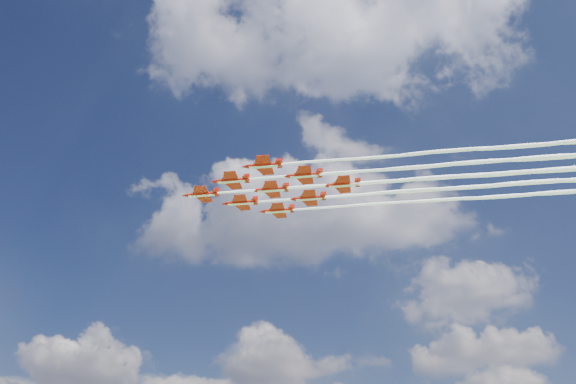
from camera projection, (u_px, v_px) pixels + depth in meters
name	position (u px, v px, depth m)	size (l,w,h in m)	color
jet_lead	(451.00, 177.00, 151.69)	(145.80, 12.31, 2.74)	#A91409
jet_row2_port	(493.00, 161.00, 145.16)	(145.80, 12.31, 2.74)	#A91409
jet_row2_starb	(485.00, 186.00, 155.87)	(145.80, 12.31, 2.74)	#A91409
jet_row3_port	(539.00, 145.00, 138.64)	(145.80, 12.31, 2.74)	#A91409
jet_row3_centre	(528.00, 172.00, 149.34)	(145.80, 12.31, 2.74)	#A91409
jet_row3_starb	(518.00, 195.00, 160.05)	(145.80, 12.31, 2.74)	#A91409
jet_row4_port	(574.00, 156.00, 142.82)	(145.80, 12.31, 2.74)	#A91409
jet_row4_starb	(561.00, 181.00, 153.52)	(145.80, 12.31, 2.74)	#A91409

